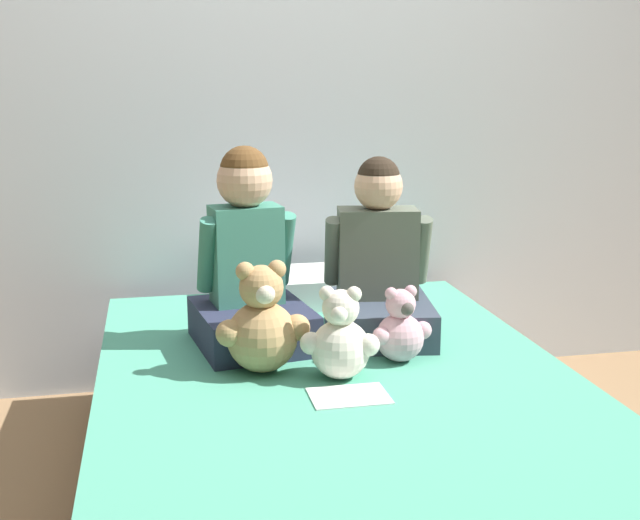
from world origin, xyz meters
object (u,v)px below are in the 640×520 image
bed (336,438)px  teddy_bear_between_children (340,340)px  teddy_bear_held_by_right_child (400,330)px  child_on_right (378,270)px  pillow_at_headboard (292,288)px  child_on_left (249,268)px  teddy_bear_held_by_left_child (262,326)px  sign_card (349,396)px

bed → teddy_bear_between_children: teddy_bear_between_children is taller
bed → teddy_bear_held_by_right_child: bearing=13.0°
child_on_right → pillow_at_headboard: size_ratio=1.04×
bed → teddy_bear_held_by_right_child: teddy_bear_held_by_right_child is taller
child_on_left → child_on_right: size_ratio=1.07×
teddy_bear_held_by_left_child → child_on_left: bearing=87.3°
child_on_right → sign_card: 0.59m
teddy_bear_held_by_right_child → teddy_bear_between_children: 0.23m
bed → pillow_at_headboard: 0.80m
pillow_at_headboard → teddy_bear_between_children: bearing=-90.1°
teddy_bear_held_by_left_child → bed: bearing=-16.4°
child_on_right → teddy_bear_held_by_right_child: size_ratio=2.54×
pillow_at_headboard → child_on_left: bearing=-116.0°
child_on_left → teddy_bear_held_by_right_child: child_on_left is taller
child_on_right → teddy_bear_held_by_right_child: child_on_right is taller
teddy_bear_held_by_right_child → teddy_bear_between_children: (-0.21, -0.10, 0.02)m
child_on_right → teddy_bear_held_by_left_child: size_ratio=1.79×
bed → teddy_bear_held_by_left_child: bearing=167.4°
child_on_right → teddy_bear_between_children: 0.44m
teddy_bear_between_children → child_on_right: bearing=76.8°
teddy_bear_held_by_right_child → pillow_at_headboard: 0.74m
teddy_bear_between_children → sign_card: teddy_bear_between_children is taller
bed → teddy_bear_between_children: size_ratio=7.02×
bed → sign_card: (-0.01, -0.19, 0.21)m
pillow_at_headboard → teddy_bear_held_by_left_child: bearing=-106.5°
teddy_bear_held_by_left_child → teddy_bear_between_children: 0.23m
pillow_at_headboard → teddy_bear_held_by_right_child: bearing=-73.6°
child_on_left → teddy_bear_between_children: (0.21, -0.37, -0.13)m
teddy_bear_between_children → teddy_bear_held_by_left_child: bearing=171.4°
bed → teddy_bear_held_by_left_child: teddy_bear_held_by_left_child is taller
child_on_right → sign_card: size_ratio=2.80×
child_on_right → sign_card: (-0.22, -0.51, -0.22)m
child_on_left → pillow_at_headboard: (0.21, 0.44, -0.19)m
teddy_bear_held_by_right_child → teddy_bear_between_children: size_ratio=0.86×
teddy_bear_held_by_left_child → sign_card: size_ratio=1.56×
teddy_bear_held_by_right_child → child_on_right: bearing=77.8°
child_on_left → sign_card: (0.21, -0.51, -0.24)m
child_on_left → teddy_bear_held_by_left_child: size_ratio=1.92×
bed → pillow_at_headboard: size_ratio=3.34×
bed → child_on_left: size_ratio=3.00×
teddy_bear_held_by_right_child → sign_card: (-0.22, -0.24, -0.10)m
child_on_right → teddy_bear_held_by_right_child: bearing=-82.3°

